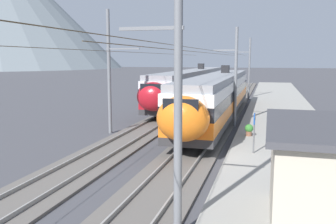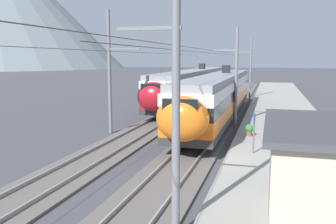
{
  "view_description": "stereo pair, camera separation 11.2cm",
  "coord_description": "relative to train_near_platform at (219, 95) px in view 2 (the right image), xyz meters",
  "views": [
    {
      "loc": [
        -17.98,
        -2.62,
        5.15
      ],
      "look_at": [
        2.33,
        2.99,
        2.07
      ],
      "focal_mm": 39.0,
      "sensor_mm": 36.0,
      "label": 1
    },
    {
      "loc": [
        -17.95,
        -2.73,
        5.15
      ],
      "look_at": [
        2.33,
        2.99,
        2.07
      ],
      "focal_mm": 39.0,
      "sensor_mm": 36.0,
      "label": 2
    }
  ],
  "objects": [
    {
      "name": "platform_sign",
      "position": [
        -11.05,
        -3.31,
        -0.39
      ],
      "size": [
        0.7,
        0.08,
        2.05
      ],
      "color": "#59595B",
      "rests_on": "platform_slab"
    },
    {
      "name": "catenary_mast_far_side",
      "position": [
        -6.83,
        6.47,
        2.12
      ],
      "size": [
        40.74,
        2.37,
        8.43
      ],
      "color": "slate",
      "rests_on": "ground"
    },
    {
      "name": "ground_plane",
      "position": [
        -11.9,
        -1.32,
        -2.23
      ],
      "size": [
        400.0,
        400.0,
        0.0
      ],
      "primitive_type": "plane",
      "color": "#424247"
    },
    {
      "name": "potted_plant_platform_edge",
      "position": [
        -6.78,
        -2.85,
        -1.47
      ],
      "size": [
        0.53,
        0.53,
        0.75
      ],
      "color": "brown",
      "rests_on": "platform_slab"
    },
    {
      "name": "train_far_track",
      "position": [
        11.69,
        4.54,
        0.0
      ],
      "size": [
        31.74,
        2.87,
        4.27
      ],
      "color": "#2D2D30",
      "rests_on": "track_far"
    },
    {
      "name": "train_near_platform",
      "position": [
        0.0,
        0.0,
        0.0
      ],
      "size": [
        27.37,
        2.89,
        4.27
      ],
      "color": "#2D2D30",
      "rests_on": "track_near"
    },
    {
      "name": "handbag_beside_passenger",
      "position": [
        -16.99,
        -4.91,
        -1.77
      ],
      "size": [
        0.32,
        0.18,
        0.38
      ],
      "color": "maroon",
      "rests_on": "platform_slab"
    },
    {
      "name": "passenger_walking",
      "position": [
        -18.12,
        -4.69,
        -0.96
      ],
      "size": [
        0.53,
        0.22,
        1.69
      ],
      "color": "#383842",
      "rests_on": "platform_slab"
    },
    {
      "name": "catenary_mast_east",
      "position": [
        16.97,
        -1.44,
        1.8
      ],
      "size": [
        40.74,
        1.84,
        7.71
      ],
      "color": "slate",
      "rests_on": "ground"
    },
    {
      "name": "platform_shelter",
      "position": [
        -19.41,
        -5.16,
        -0.33
      ],
      "size": [
        5.36,
        2.47,
        3.09
      ],
      "color": "#B7AD99",
      "rests_on": "platform_slab"
    },
    {
      "name": "platform_slab",
      "position": [
        -11.9,
        -5.16,
        -2.06
      ],
      "size": [
        120.0,
        6.31,
        0.33
      ],
      "primitive_type": "cube",
      "color": "gray",
      "rests_on": "ground"
    },
    {
      "name": "track_near",
      "position": [
        -11.9,
        -0.0,
        -2.16
      ],
      "size": [
        120.0,
        3.0,
        0.28
      ],
      "color": "#5B5651",
      "rests_on": "ground"
    },
    {
      "name": "catenary_mast_west",
      "position": [
        -20.17,
        -1.45,
        1.96
      ],
      "size": [
        40.74,
        1.84,
        8.07
      ],
      "color": "slate",
      "rests_on": "ground"
    },
    {
      "name": "track_far",
      "position": [
        -11.9,
        4.54,
        -2.16
      ],
      "size": [
        120.0,
        3.0,
        0.28
      ],
      "color": "#5B5651",
      "rests_on": "ground"
    },
    {
      "name": "catenary_mast_mid",
      "position": [
        -2.24,
        -1.44,
        1.67
      ],
      "size": [
        40.74,
        1.84,
        7.46
      ],
      "color": "slate",
      "rests_on": "ground"
    }
  ]
}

